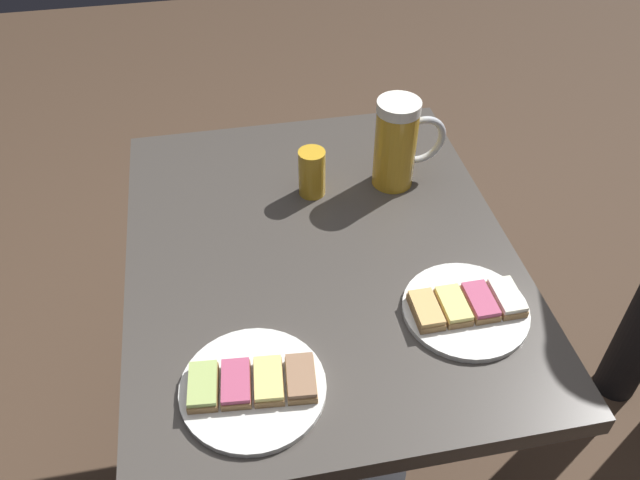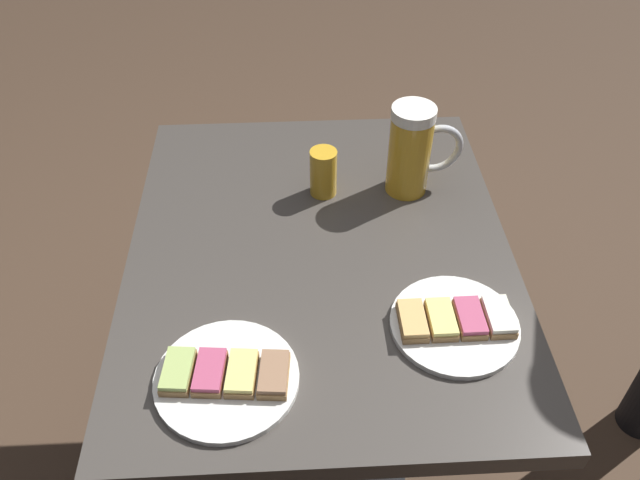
# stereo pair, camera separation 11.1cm
# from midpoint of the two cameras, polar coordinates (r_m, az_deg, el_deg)

# --- Properties ---
(ground_plane) EXTENTS (6.00, 6.00, 0.00)m
(ground_plane) POSITION_cam_midpoint_polar(r_m,az_deg,el_deg) (1.73, 1.93, -19.21)
(ground_plane) COLOR #4C3828
(cafe_table) EXTENTS (0.67, 0.82, 0.76)m
(cafe_table) POSITION_cam_midpoint_polar(r_m,az_deg,el_deg) (1.24, 2.56, -6.45)
(cafe_table) COLOR black
(cafe_table) RESTS_ON ground_plane
(plate_near) EXTENTS (0.21, 0.21, 0.03)m
(plate_near) POSITION_cam_midpoint_polar(r_m,az_deg,el_deg) (0.93, -4.94, -12.22)
(plate_near) COLOR white
(plate_near) RESTS_ON cafe_table
(plate_far) EXTENTS (0.20, 0.20, 0.03)m
(plate_far) POSITION_cam_midpoint_polar(r_m,az_deg,el_deg) (1.02, 15.00, -7.28)
(plate_far) COLOR white
(plate_far) RESTS_ON cafe_table
(beer_mug) EXTENTS (0.14, 0.08, 0.18)m
(beer_mug) POSITION_cam_midpoint_polar(r_m,az_deg,el_deg) (1.21, 10.90, 7.78)
(beer_mug) COLOR gold
(beer_mug) RESTS_ON cafe_table
(beer_glass_small) EXTENTS (0.05, 0.05, 0.09)m
(beer_glass_small) POSITION_cam_midpoint_polar(r_m,az_deg,el_deg) (1.21, 2.93, 5.92)
(beer_glass_small) COLOR gold
(beer_glass_small) RESTS_ON cafe_table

